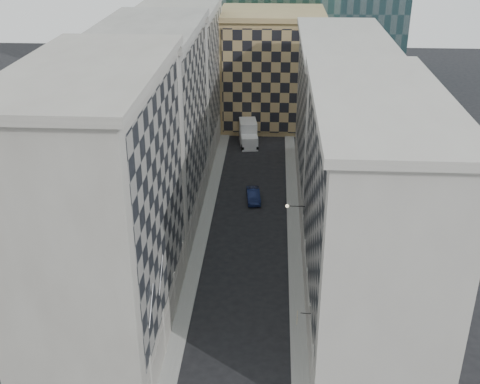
% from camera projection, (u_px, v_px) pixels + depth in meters
% --- Properties ---
extents(sidewalk_west, '(1.50, 100.00, 0.15)m').
position_uv_depth(sidewalk_west, '(204.00, 227.00, 70.05)').
color(sidewalk_west, gray).
rests_on(sidewalk_west, ground).
extents(sidewalk_east, '(1.50, 100.00, 0.15)m').
position_uv_depth(sidewalk_east, '(294.00, 230.00, 69.50)').
color(sidewalk_east, gray).
rests_on(sidewalk_east, ground).
extents(bldg_left_a, '(10.80, 22.80, 23.70)m').
position_uv_depth(bldg_left_a, '(103.00, 212.00, 48.16)').
color(bldg_left_a, gray).
rests_on(bldg_left_a, ground).
extents(bldg_left_b, '(10.80, 22.80, 22.70)m').
position_uv_depth(bldg_left_b, '(155.00, 126.00, 68.18)').
color(bldg_left_b, gray).
rests_on(bldg_left_b, ground).
extents(bldg_left_c, '(10.80, 22.80, 21.70)m').
position_uv_depth(bldg_left_c, '(183.00, 80.00, 88.19)').
color(bldg_left_c, gray).
rests_on(bldg_left_c, ground).
extents(bldg_right_a, '(10.80, 26.80, 20.70)m').
position_uv_depth(bldg_right_a, '(368.00, 213.00, 51.27)').
color(bldg_right_a, '#A7A199').
rests_on(bldg_right_a, ground).
extents(bldg_right_b, '(10.80, 28.80, 19.70)m').
position_uv_depth(bldg_right_b, '(340.00, 117.00, 75.77)').
color(bldg_right_b, '#A7A199').
rests_on(bldg_right_b, ground).
extents(tan_block, '(16.80, 14.80, 18.80)m').
position_uv_depth(tan_block, '(271.00, 69.00, 99.72)').
color(tan_block, tan).
rests_on(tan_block, ground).
extents(flagpoles_left, '(0.10, 6.33, 2.33)m').
position_uv_depth(flagpoles_left, '(156.00, 290.00, 45.06)').
color(flagpoles_left, gray).
rests_on(flagpoles_left, ground).
extents(bracket_lamp, '(1.98, 0.36, 0.36)m').
position_uv_depth(bracket_lamp, '(289.00, 206.00, 61.50)').
color(bracket_lamp, black).
rests_on(bracket_lamp, ground).
extents(box_truck, '(3.37, 6.65, 3.50)m').
position_uv_depth(box_truck, '(248.00, 134.00, 94.13)').
color(box_truck, white).
rests_on(box_truck, ground).
extents(dark_car, '(2.10, 4.73, 1.51)m').
position_uv_depth(dark_car, '(253.00, 195.00, 76.16)').
color(dark_car, '#10193D').
rests_on(dark_car, ground).
extents(shop_sign, '(1.21, 0.79, 0.87)m').
position_uv_depth(shop_sign, '(298.00, 317.00, 48.77)').
color(shop_sign, black).
rests_on(shop_sign, ground).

